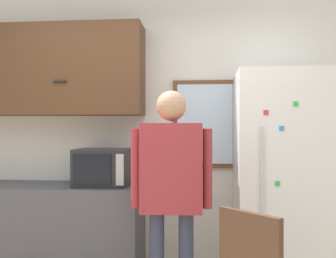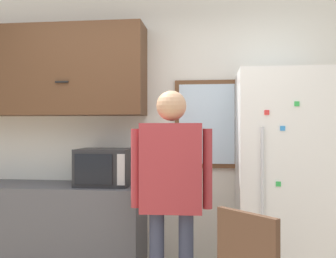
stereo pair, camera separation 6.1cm
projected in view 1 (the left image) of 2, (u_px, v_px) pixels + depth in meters
back_wall at (149, 134)px, 3.62m from camera, size 6.00×0.06×2.70m
counter at (23, 233)px, 3.42m from camera, size 2.17×0.55×0.89m
upper_cabinets at (28, 71)px, 3.51m from camera, size 2.17×0.38×0.83m
microwave at (103, 167)px, 3.34m from camera, size 0.47×0.38×0.33m
person at (171, 179)px, 2.75m from camera, size 0.60×0.23×1.68m
refrigerator at (279, 184)px, 3.14m from camera, size 0.72×0.69×1.88m
window at (205, 124)px, 3.52m from camera, size 0.60×0.05×0.82m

